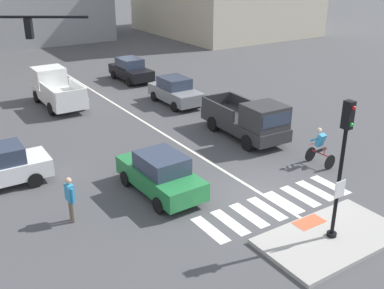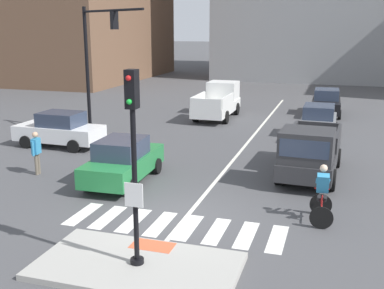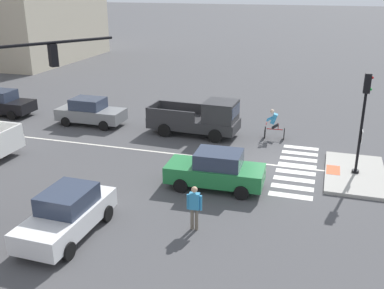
% 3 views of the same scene
% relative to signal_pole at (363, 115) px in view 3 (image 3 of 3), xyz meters
% --- Properties ---
extents(ground_plane, '(300.00, 300.00, 0.00)m').
position_rel_signal_pole_xyz_m(ground_plane, '(0.00, 3.27, -2.87)').
color(ground_plane, '#474749').
extents(traffic_island, '(4.76, 2.61, 0.15)m').
position_rel_signal_pole_xyz_m(traffic_island, '(0.00, 0.01, -2.80)').
color(traffic_island, '#A3A099').
rests_on(traffic_island, ground).
extents(tactile_pad_front, '(1.10, 0.60, 0.01)m').
position_rel_signal_pole_xyz_m(tactile_pad_front, '(0.00, 0.96, -2.72)').
color(tactile_pad_front, '#DB5B38').
rests_on(tactile_pad_front, traffic_island).
extents(signal_pole, '(0.44, 0.38, 4.51)m').
position_rel_signal_pole_xyz_m(signal_pole, '(0.00, 0.00, 0.00)').
color(signal_pole, black).
rests_on(signal_pole, traffic_island).
extents(crosswalk_stripe_a, '(0.44, 1.80, 0.01)m').
position_rel_signal_pole_xyz_m(crosswalk_stripe_a, '(-2.93, 2.61, -2.87)').
color(crosswalk_stripe_a, silver).
rests_on(crosswalk_stripe_a, ground).
extents(crosswalk_stripe_b, '(0.44, 1.80, 0.01)m').
position_rel_signal_pole_xyz_m(crosswalk_stripe_b, '(-2.10, 2.61, -2.87)').
color(crosswalk_stripe_b, silver).
rests_on(crosswalk_stripe_b, ground).
extents(crosswalk_stripe_c, '(0.44, 1.80, 0.01)m').
position_rel_signal_pole_xyz_m(crosswalk_stripe_c, '(-1.26, 2.61, -2.87)').
color(crosswalk_stripe_c, silver).
rests_on(crosswalk_stripe_c, ground).
extents(crosswalk_stripe_d, '(0.44, 1.80, 0.01)m').
position_rel_signal_pole_xyz_m(crosswalk_stripe_d, '(-0.42, 2.61, -2.87)').
color(crosswalk_stripe_d, silver).
rests_on(crosswalk_stripe_d, ground).
extents(crosswalk_stripe_e, '(0.44, 1.80, 0.01)m').
position_rel_signal_pole_xyz_m(crosswalk_stripe_e, '(0.42, 2.61, -2.87)').
color(crosswalk_stripe_e, silver).
rests_on(crosswalk_stripe_e, ground).
extents(crosswalk_stripe_f, '(0.44, 1.80, 0.01)m').
position_rel_signal_pole_xyz_m(crosswalk_stripe_f, '(1.26, 2.61, -2.87)').
color(crosswalk_stripe_f, silver).
rests_on(crosswalk_stripe_f, ground).
extents(crosswalk_stripe_g, '(0.44, 1.80, 0.01)m').
position_rel_signal_pole_xyz_m(crosswalk_stripe_g, '(2.10, 2.61, -2.87)').
color(crosswalk_stripe_g, silver).
rests_on(crosswalk_stripe_g, ground).
extents(crosswalk_stripe_h, '(0.44, 1.80, 0.01)m').
position_rel_signal_pole_xyz_m(crosswalk_stripe_h, '(2.93, 2.61, -2.87)').
color(crosswalk_stripe_h, silver).
rests_on(crosswalk_stripe_h, ground).
extents(lane_centre_line, '(0.14, 28.00, 0.01)m').
position_rel_signal_pole_xyz_m(lane_centre_line, '(0.14, 13.27, -2.87)').
color(lane_centre_line, silver).
rests_on(lane_centre_line, ground).
extents(traffic_light_mast, '(4.60, 3.11, 6.48)m').
position_rel_signal_pole_xyz_m(traffic_light_mast, '(-7.43, 12.21, 1.42)').
color(traffic_light_mast, black).
rests_on(traffic_light_mast, ground).
extents(car_white_cross_left, '(4.13, 1.90, 1.64)m').
position_rel_signal_pole_xyz_m(car_white_cross_left, '(-8.18, 9.70, -2.06)').
color(car_white_cross_left, white).
rests_on(car_white_cross_left, ground).
extents(car_grey_eastbound_far, '(1.87, 4.11, 1.64)m').
position_rel_signal_pole_xyz_m(car_grey_eastbound_far, '(3.32, 15.22, -2.06)').
color(car_grey_eastbound_far, slate).
rests_on(car_grey_eastbound_far, ground).
extents(car_green_westbound_near, '(1.95, 4.16, 1.64)m').
position_rel_signal_pole_xyz_m(car_green_westbound_near, '(-3.05, 5.74, -2.06)').
color(car_green_westbound_near, '#237A3D').
rests_on(car_green_westbound_near, ground).
extents(car_black_eastbound_distant, '(1.90, 4.13, 1.64)m').
position_rel_signal_pole_xyz_m(car_black_eastbound_distant, '(3.48, 21.79, -2.06)').
color(car_black_eastbound_distant, black).
rests_on(car_black_eastbound_distant, ground).
extents(pickup_truck_charcoal_eastbound_mid, '(2.23, 5.18, 2.08)m').
position_rel_signal_pole_xyz_m(pickup_truck_charcoal_eastbound_mid, '(3.35, 8.21, -1.89)').
color(pickup_truck_charcoal_eastbound_mid, '#2D2D30').
rests_on(pickup_truck_charcoal_eastbound_mid, ground).
extents(cyclist, '(0.72, 1.13, 1.68)m').
position_rel_signal_pole_xyz_m(cyclist, '(3.98, 4.22, -2.00)').
color(cyclist, black).
rests_on(cyclist, ground).
extents(pedestrian_at_curb_left, '(0.25, 0.55, 1.67)m').
position_rel_signal_pole_xyz_m(pedestrian_at_curb_left, '(-6.60, 5.62, -1.89)').
color(pedestrian_at_curb_left, '#6B6051').
rests_on(pedestrian_at_curb_left, ground).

